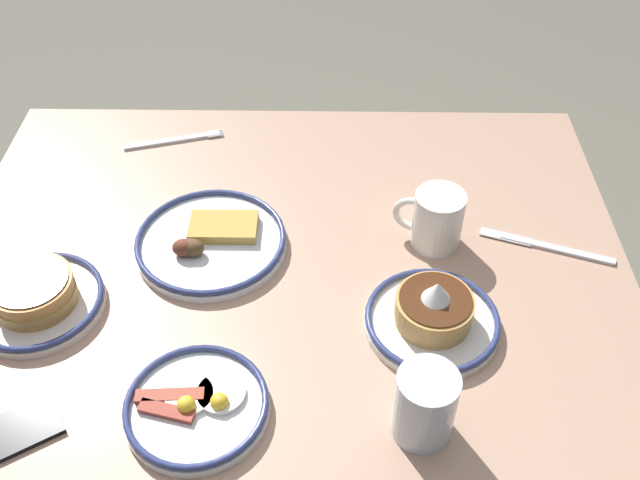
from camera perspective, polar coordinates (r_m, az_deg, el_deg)
dining_table at (r=1.27m, az=-2.53°, el=-5.48°), size 1.16×0.96×0.72m
plate_near_main at (r=1.25m, az=-8.72°, el=-0.08°), size 0.26×0.26×0.04m
plate_center_pancakes at (r=1.12m, az=8.98°, el=-5.98°), size 0.21×0.21×0.10m
plate_far_companion at (r=1.21m, az=-21.68°, el=-4.27°), size 0.21×0.21×0.06m
plate_far_side at (r=1.04m, az=-9.79°, el=-12.87°), size 0.20×0.20×0.04m
coffee_mug at (r=1.23m, az=9.23°, el=1.70°), size 0.12×0.09×0.10m
drinking_glass at (r=0.98m, az=8.31°, el=-13.07°), size 0.08×0.08×0.12m
cell_phone at (r=1.09m, az=-23.73°, el=-14.05°), size 0.16×0.14×0.01m
fork_near at (r=1.50m, az=-11.51°, el=7.81°), size 0.20×0.07×0.01m
butter_knife at (r=1.30m, az=17.56°, el=-0.48°), size 0.22×0.09×0.01m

